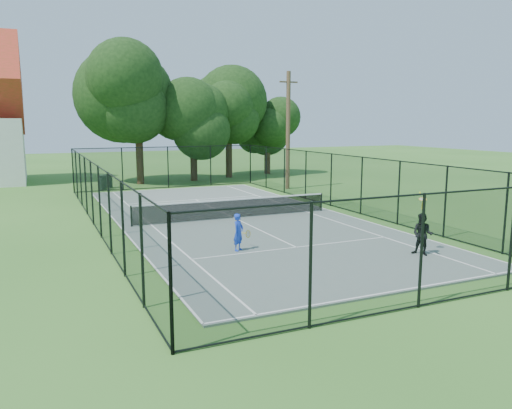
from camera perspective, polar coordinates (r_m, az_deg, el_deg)
name	(u,v)px	position (r m, az deg, el deg)	size (l,w,h in m)	color
ground	(234,219)	(24.67, -2.51, -1.68)	(120.00, 120.00, 0.00)	#316422
tennis_court	(234,219)	(24.66, -2.52, -1.61)	(11.00, 24.00, 0.06)	slate
tennis_net	(234,208)	(24.57, -2.52, -0.36)	(10.08, 0.08, 0.95)	black
fence	(234,189)	(24.43, -2.54, 1.77)	(13.10, 26.10, 3.00)	black
tree_near_left	(138,105)	(39.42, -13.37, 10.99)	(7.47, 7.47, 9.74)	#332114
tree_near_mid	(193,125)	(40.84, -7.21, 8.98)	(5.57, 5.57, 7.28)	#332114
tree_near_right	(229,112)	(43.10, -3.16, 10.48)	(6.33, 6.33, 8.73)	#332114
tree_far_right	(267,129)	(46.15, 1.32, 8.58)	(4.96, 4.96, 6.56)	#332114
trash_bin_left	(103,183)	(36.80, -17.13, 2.40)	(0.58, 0.58, 1.01)	black
trash_bin_right	(109,181)	(37.73, -16.49, 2.59)	(0.58, 0.58, 1.01)	black
utility_pole	(288,130)	(35.61, 3.68, 8.48)	(1.40, 0.30, 8.22)	#4C3823
player_blue	(239,232)	(18.34, -2.01, -3.19)	(0.88, 0.57, 1.38)	blue
player_black	(422,234)	(18.66, 18.48, -3.24)	(0.86, 0.96, 2.21)	black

